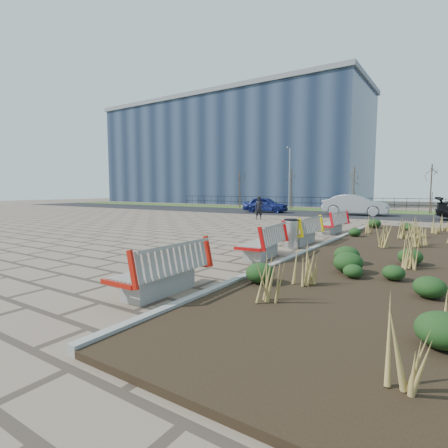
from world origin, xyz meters
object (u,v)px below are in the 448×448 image
Objects in this scene: bench_b at (261,241)px; bench_d at (331,223)px; car_silver at (355,205)px; bench_c at (301,231)px; litter_bin at (291,234)px; lamp_west at (289,179)px; bench_a at (159,268)px; pedestrian at (259,208)px; car_blue at (266,205)px.

bench_d is at bearing 83.54° from bench_b.
bench_d is at bearing -177.23° from car_silver.
car_silver reaches higher than bench_c.
bench_d is at bearing 90.87° from litter_bin.
litter_bin is 23.20m from lamp_west.
bench_b reaches higher than litter_bin.
bench_a reaches higher than litter_bin.
bench_c is at bearing 83.54° from bench_b.
car_silver reaches higher than litter_bin.
pedestrian is (-6.36, 11.94, 0.27)m from bench_b.
bench_b is at bearing -68.88° from lamp_west.
bench_a and bench_b have the same top height.
pedestrian is 0.26× the size of lamp_west.
bench_d is 14.61m from car_blue.
lamp_west reaches higher than litter_bin.
car_silver reaches higher than bench_b.
car_blue is 0.80× the size of car_silver.
car_silver is (-1.80, 19.28, 0.32)m from bench_b.
bench_b is 1.00× the size of bench_d.
bench_c is at bearing -155.92° from car_blue.
pedestrian is at bearing 145.98° from bench_d.
bench_a and bench_c have the same top height.
bench_b is at bearing 179.83° from car_silver.
lamp_west is (-9.00, 20.12, 2.54)m from bench_c.
litter_bin is at bearing -66.83° from lamp_west.
bench_d is (0.00, 3.71, 0.00)m from bench_c.
bench_a is 1.00× the size of bench_b.
bench_c is 0.43× the size of car_silver.
car_blue is (-9.08, 18.33, 0.18)m from bench_b.
car_silver is at bearing 102.70° from bench_d.
car_silver is (7.28, 0.95, 0.14)m from car_blue.
lamp_west is (0.08, 4.97, 2.36)m from car_blue.
bench_a is 17.37m from pedestrian.
car_silver is (-1.87, 17.18, 0.33)m from litter_bin.
bench_b and bench_d have the same top height.
car_silver is at bearing 97.75° from bench_c.
bench_c is (0.00, 7.40, 0.00)m from bench_a.
bench_a is at bearing -71.89° from lamp_west.
bench_b is 1.37× the size of pedestrian.
bench_a is 1.00× the size of bench_c.
bench_d is 8.12m from pedestrian.
litter_bin is 17.28m from car_silver.
bench_a is 0.54× the size of car_blue.
bench_b is 20.46m from car_blue.
bench_c is at bearing -76.52° from pedestrian.
bench_a is 2.13× the size of litter_bin.
bench_b is at bearing -160.50° from car_blue.
lamp_west is at bearing 113.17° from litter_bin.
pedestrian is 0.39× the size of car_blue.
bench_d is 0.43× the size of car_silver.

